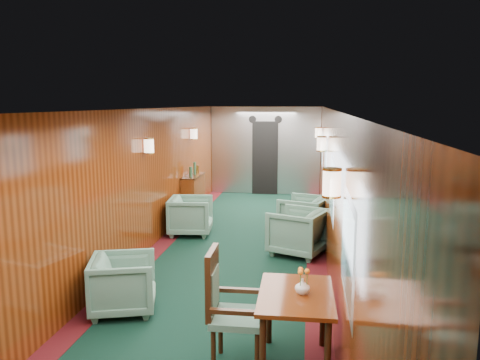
{
  "coord_description": "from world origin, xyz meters",
  "views": [
    {
      "loc": [
        1.2,
        -6.82,
        2.49
      ],
      "look_at": [
        0.0,
        1.21,
        1.15
      ],
      "focal_mm": 35.0,
      "sensor_mm": 36.0,
      "label": 1
    }
  ],
  "objects": [
    {
      "name": "armchair_left_far",
      "position": [
        -1.01,
        1.64,
        0.36
      ],
      "size": [
        0.88,
        0.86,
        0.73
      ],
      "primitive_type": "imported",
      "rotation": [
        0.0,
        0.0,
        1.68
      ],
      "color": "#214F43",
      "rests_on": "ground"
    },
    {
      "name": "armchair_left_near",
      "position": [
        -0.98,
        -1.75,
        0.34
      ],
      "size": [
        0.94,
        0.93,
        0.69
      ],
      "primitive_type": "imported",
      "rotation": [
        0.0,
        0.0,
        1.87
      ],
      "color": "#214F43",
      "rests_on": "ground"
    },
    {
      "name": "dining_table",
      "position": [
        1.11,
        -2.66,
        0.62
      ],
      "size": [
        0.71,
        1.0,
        0.74
      ],
      "rotation": [
        0.0,
        0.0,
        0.02
      ],
      "color": "#662A0D",
      "rests_on": "ground"
    },
    {
      "name": "side_chair",
      "position": [
        0.46,
        -2.72,
        0.62
      ],
      "size": [
        0.53,
        0.55,
        1.15
      ],
      "rotation": [
        0.0,
        0.0,
        0.02
      ],
      "color": "#214F43",
      "rests_on": "ground"
    },
    {
      "name": "credenza",
      "position": [
        -1.34,
        3.12,
        0.47
      ],
      "size": [
        0.32,
        1.02,
        1.19
      ],
      "color": "#662A0D",
      "rests_on": "ground"
    },
    {
      "name": "armchair_right_far",
      "position": [
        1.12,
        1.88,
        0.38
      ],
      "size": [
        1.05,
        1.04,
        0.76
      ],
      "primitive_type": "imported",
      "rotation": [
        0.0,
        0.0,
        -1.91
      ],
      "color": "#214F43",
      "rests_on": "ground"
    },
    {
      "name": "bulkhead",
      "position": [
        0.0,
        5.91,
        1.18
      ],
      "size": [
        2.98,
        0.17,
        2.39
      ],
      "color": "#BABCC2",
      "rests_on": "ground"
    },
    {
      "name": "room",
      "position": [
        0.0,
        0.0,
        1.63
      ],
      "size": [
        12.0,
        12.1,
        2.4
      ],
      "color": "black",
      "rests_on": "ground"
    },
    {
      "name": "wall_sconces",
      "position": [
        0.0,
        0.57,
        1.79
      ],
      "size": [
        2.97,
        7.97,
        0.25
      ],
      "color": "#FFE2C6",
      "rests_on": "ground"
    },
    {
      "name": "windows_right",
      "position": [
        1.49,
        0.25,
        1.45
      ],
      "size": [
        0.02,
        8.6,
        0.8
      ],
      "color": "#A7A8AE",
      "rests_on": "ground"
    },
    {
      "name": "armchair_right_near",
      "position": [
        1.04,
        0.74,
        0.38
      ],
      "size": [
        1.09,
        1.07,
        0.77
      ],
      "primitive_type": "imported",
      "rotation": [
        0.0,
        0.0,
        -1.95
      ],
      "color": "#214F43",
      "rests_on": "ground"
    },
    {
      "name": "flower_vase",
      "position": [
        1.16,
        -2.66,
        0.81
      ],
      "size": [
        0.14,
        0.14,
        0.14
      ],
      "primitive_type": "imported",
      "rotation": [
        0.0,
        0.0,
        0.04
      ],
      "color": "silver",
      "rests_on": "dining_table"
    }
  ]
}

